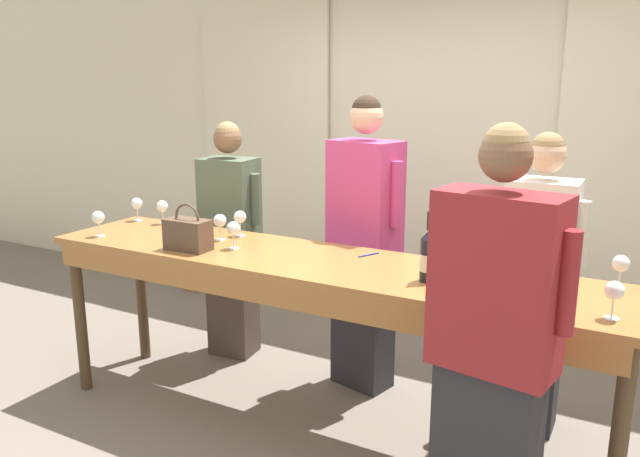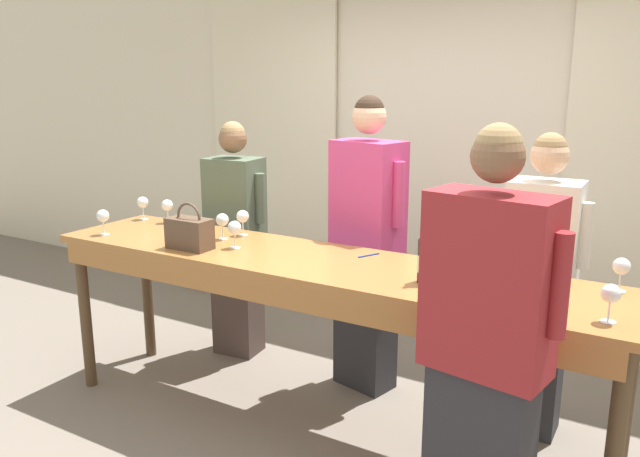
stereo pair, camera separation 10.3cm
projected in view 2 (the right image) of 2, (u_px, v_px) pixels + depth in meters
ground_plane at (314, 430)px, 3.51m from camera, size 18.00×18.00×0.00m
wall_back at (442, 149)px, 4.79m from camera, size 12.00×0.06×2.80m
curtain_panel_left at (273, 147)px, 5.50m from camera, size 1.27×0.03×2.69m
tasting_bar at (311, 280)px, 3.27m from camera, size 3.19×0.68×1.00m
wine_bottle at (426, 257)px, 2.87m from camera, size 0.08×0.08×0.33m
handbag at (190, 233)px, 3.45m from camera, size 0.25×0.13×0.26m
wine_glass_front_left at (167, 206)px, 4.07m from camera, size 0.08×0.08×0.16m
wine_glass_front_mid at (103, 217)px, 3.76m from camera, size 0.08×0.08×0.16m
wine_glass_front_right at (235, 228)px, 3.46m from camera, size 0.08×0.08×0.16m
wine_glass_center_left at (143, 203)px, 4.17m from camera, size 0.08×0.08×0.16m
wine_glass_center_mid at (621, 267)px, 2.74m from camera, size 0.08×0.08×0.16m
wine_glass_center_right at (243, 217)px, 3.74m from camera, size 0.08×0.08×0.16m
wine_glass_back_left at (222, 221)px, 3.65m from camera, size 0.08×0.08×0.16m
wine_glass_back_mid at (611, 295)px, 2.39m from camera, size 0.08×0.08×0.16m
pen at (369, 255)px, 3.33m from camera, size 0.07×0.13×0.01m
guest_olive_jacket at (236, 239)px, 4.35m from camera, size 0.47×0.31×1.65m
guest_pink_top at (367, 244)px, 3.83m from camera, size 0.53×0.35×1.83m
guest_cream_sweater at (539, 285)px, 3.34m from camera, size 0.47×0.27×1.66m
host_pouring at (484, 358)px, 2.34m from camera, size 0.57×0.31×1.78m
potted_plant at (204, 257)px, 5.84m from camera, size 0.27×0.27×0.56m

